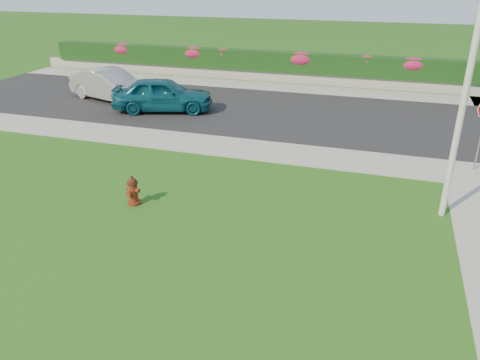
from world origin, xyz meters
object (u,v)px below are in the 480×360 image
(fire_hydrant, at_px, (133,191))
(sedan_teal, at_px, (163,94))
(sedan_silver, at_px, (110,85))
(utility_pole, at_px, (462,110))

(fire_hydrant, height_order, sedan_teal, sedan_teal)
(fire_hydrant, xyz_separation_m, sedan_silver, (-6.84, 9.82, 0.39))
(fire_hydrant, relative_size, utility_pole, 0.15)
(fire_hydrant, xyz_separation_m, sedan_teal, (-3.45, 8.78, 0.40))
(fire_hydrant, relative_size, sedan_teal, 0.19)
(sedan_teal, height_order, utility_pole, utility_pole)
(utility_pole, bearing_deg, fire_hydrant, -166.39)
(sedan_teal, bearing_deg, utility_pole, -138.12)
(fire_hydrant, bearing_deg, utility_pole, 23.03)
(fire_hydrant, bearing_deg, sedan_silver, 134.27)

